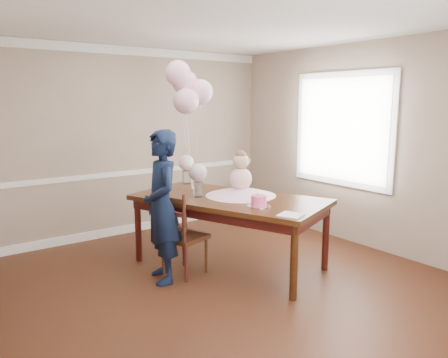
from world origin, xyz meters
TOP-DOWN VIEW (x-y plane):
  - floor at (0.00, 0.00)m, footprint 4.50×5.00m
  - ceiling at (0.00, 0.00)m, footprint 4.50×5.00m
  - wall_back at (0.00, 2.50)m, footprint 4.50×0.02m
  - wall_right at (2.25, 0.00)m, footprint 0.02×5.00m
  - chair_rail_trim at (0.00, 2.49)m, footprint 4.50×0.02m
  - crown_molding at (0.00, 2.49)m, footprint 4.50×0.02m
  - baseboard_trim at (0.00, 2.49)m, footprint 4.50×0.02m
  - window_frame at (2.23, 0.50)m, footprint 0.02×1.66m
  - window_blinds at (2.21, 0.50)m, footprint 0.01×1.50m
  - dining_table_top at (0.34, 0.57)m, footprint 1.85×2.46m
  - table_apron at (0.34, 0.57)m, footprint 1.71×2.32m
  - table_leg_fl at (0.29, -0.55)m, footprint 0.10×0.10m
  - table_leg_fr at (1.15, -0.20)m, footprint 0.10×0.10m
  - table_leg_bl at (-0.47, 1.33)m, footprint 0.10×0.10m
  - table_leg_br at (0.39, 1.68)m, footprint 0.10×0.10m
  - baby_skirt at (0.51, 0.58)m, footprint 1.09×1.09m
  - baby_torso at (0.51, 0.58)m, footprint 0.27×0.27m
  - baby_head at (0.51, 0.58)m, footprint 0.19×0.19m
  - baby_hair at (0.51, 0.58)m, footprint 0.13×0.13m
  - cake_platter at (0.32, 0.02)m, footprint 0.32×0.32m
  - birthday_cake at (0.32, 0.02)m, footprint 0.22×0.22m
  - cake_flower_a at (0.32, 0.02)m, footprint 0.03×0.03m
  - cake_flower_b at (0.34, 0.05)m, footprint 0.03×0.03m
  - rose_vase_near at (0.06, 0.81)m, footprint 0.14×0.14m
  - roses_near at (0.06, 0.81)m, footprint 0.21×0.21m
  - rose_vase_far at (0.38, 1.59)m, footprint 0.14×0.14m
  - roses_far at (0.38, 1.59)m, footprint 0.21×0.21m
  - napkin at (0.33, -0.45)m, footprint 0.29×0.29m
  - balloon_weight at (0.21, 1.17)m, footprint 0.06×0.06m
  - balloon_a at (0.11, 1.13)m, footprint 0.31×0.31m
  - balloon_b at (0.34, 1.16)m, footprint 0.31×0.31m
  - balloon_c at (0.19, 1.28)m, footprint 0.31×0.31m
  - balloon_d at (0.08, 1.26)m, footprint 0.31×0.31m
  - balloon_ribbon_a at (0.16, 1.15)m, footprint 0.10×0.04m
  - balloon_ribbon_b at (0.28, 1.17)m, footprint 0.13×0.02m
  - balloon_ribbon_c at (0.20, 1.23)m, footprint 0.02×0.11m
  - balloon_ribbon_d at (0.15, 1.22)m, footprint 0.13×0.07m
  - dining_chair_seat at (-0.22, 0.66)m, footprint 0.52×0.52m
  - chair_leg_fl at (-0.34, 0.44)m, footprint 0.05×0.05m
  - chair_leg_fr at (-0.01, 0.54)m, footprint 0.05×0.05m
  - chair_leg_bl at (-0.44, 0.77)m, footprint 0.05×0.05m
  - chair_leg_br at (-0.11, 0.87)m, footprint 0.05×0.05m
  - chair_back_post_l at (-0.36, 0.44)m, footprint 0.05×0.05m
  - chair_back_post_r at (-0.45, 0.77)m, footprint 0.05×0.05m
  - chair_slat_low at (-0.41, 0.60)m, footprint 0.14×0.37m
  - chair_slat_mid at (-0.41, 0.60)m, footprint 0.14×0.37m
  - chair_slat_top at (-0.41, 0.60)m, footprint 0.14×0.37m
  - woman at (-0.51, 0.64)m, footprint 0.53×0.68m

SIDE VIEW (x-z plane):
  - floor at x=0.00m, z-range 0.00..0.00m
  - baseboard_trim at x=0.00m, z-range 0.00..0.12m
  - chair_leg_fl at x=-0.34m, z-range 0.00..0.41m
  - chair_leg_fr at x=-0.01m, z-range 0.00..0.41m
  - chair_leg_bl at x=-0.44m, z-range 0.00..0.41m
  - chair_leg_br at x=-0.11m, z-range 0.00..0.41m
  - table_leg_fl at x=0.29m, z-range 0.00..0.77m
  - table_leg_fr at x=1.15m, z-range 0.00..0.77m
  - table_leg_bl at x=-0.47m, z-range 0.00..0.77m
  - table_leg_br at x=0.39m, z-range 0.00..0.77m
  - dining_chair_seat at x=-0.22m, z-range 0.40..0.45m
  - chair_slat_low at x=-0.41m, z-range 0.57..0.61m
  - chair_back_post_l at x=-0.36m, z-range 0.44..0.97m
  - chair_back_post_r at x=-0.45m, z-range 0.44..0.97m
  - table_apron at x=0.34m, z-range 0.66..0.77m
  - chair_slat_mid at x=-0.41m, z-range 0.72..0.77m
  - dining_table_top at x=0.34m, z-range 0.77..0.83m
  - woman at x=-0.51m, z-range 0.00..1.64m
  - cake_platter at x=0.32m, z-range 0.83..0.84m
  - napkin at x=0.33m, z-range 0.83..0.84m
  - balloon_weight at x=0.21m, z-range 0.83..0.85m
  - baby_skirt at x=0.51m, z-range 0.83..0.94m
  - birthday_cake at x=0.32m, z-range 0.84..0.95m
  - chair_slat_top at x=-0.41m, z-range 0.87..0.92m
  - chair_rail_trim at x=0.00m, z-range 0.86..0.94m
  - rose_vase_near at x=0.06m, z-range 0.83..1.01m
  - rose_vase_far at x=0.38m, z-range 0.83..1.01m
  - cake_flower_a at x=0.32m, z-range 0.95..0.98m
  - cake_flower_b at x=0.34m, z-range 0.95..0.98m
  - baby_torso at x=0.51m, z-range 0.89..1.16m
  - roses_near at x=0.06m, z-range 1.01..1.22m
  - roses_far at x=0.38m, z-range 1.01..1.22m
  - baby_head at x=0.51m, z-range 1.14..1.33m
  - baby_hair at x=0.51m, z-range 1.24..1.37m
  - balloon_ribbon_a at x=0.16m, z-range 0.84..1.76m
  - wall_back at x=0.00m, z-range 0.00..2.70m
  - wall_right at x=2.25m, z-range 0.00..2.70m
  - balloon_ribbon_b at x=0.28m, z-range 0.84..1.87m
  - balloon_ribbon_c at x=0.20m, z-range 0.84..1.99m
  - balloon_ribbon_d at x=0.15m, z-range 0.84..2.09m
  - window_frame at x=2.23m, z-range 0.77..2.33m
  - window_blinds at x=2.21m, z-range 0.85..2.25m
  - balloon_a at x=0.11m, z-range 1.78..2.09m
  - balloon_b at x=0.34m, z-range 1.89..2.20m
  - balloon_c at x=0.19m, z-range 2.00..2.31m
  - balloon_d at x=0.08m, z-range 2.11..2.42m
  - crown_molding at x=0.00m, z-range 2.57..2.69m
  - ceiling at x=0.00m, z-range 2.69..2.71m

